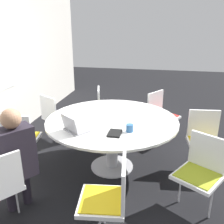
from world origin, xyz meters
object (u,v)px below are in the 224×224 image
chair_5 (106,106)px  laptop (73,127)px  chair_3 (204,137)px  chair_7 (20,136)px  chair_1 (109,195)px  chair_2 (201,168)px  chair_6 (55,115)px  coffee_cup (130,128)px  person_0 (16,154)px  chair_4 (161,112)px  spiral_notebook (115,133)px

chair_5 → laptop: bearing=-13.8°
chair_3 → chair_7: (-0.47, 2.48, 0.00)m
chair_1 → chair_2: same height
chair_2 → chair_6: same height
coffee_cup → chair_2: bearing=-108.0°
chair_5 → chair_7: (-1.49, 0.87, 0.00)m
person_0 → laptop: 0.71m
chair_4 → laptop: 1.90m
spiral_notebook → coffee_cup: 0.19m
chair_3 → person_0: 2.40m
chair_4 → laptop: size_ratio=2.32×
chair_5 → chair_3: bearing=44.2°
person_0 → laptop: bearing=-1.2°
chair_3 → laptop: 1.78m
chair_1 → chair_2: 1.07m
chair_1 → laptop: bearing=31.3°
chair_3 → chair_6: same height
spiral_notebook → coffee_cup: (0.10, -0.16, 0.04)m
chair_5 → chair_7: size_ratio=1.00×
chair_3 → chair_5: size_ratio=1.00×
chair_6 → person_0: bearing=-47.4°
chair_4 → person_0: size_ratio=0.71×
laptop → spiral_notebook: (0.03, -0.49, -0.05)m
chair_1 → chair_7: (0.96, 1.45, 0.00)m
chair_3 → chair_4: (0.89, 0.60, 0.00)m
chair_7 → spiral_notebook: (-0.18, -1.36, 0.25)m
chair_1 → person_0: (0.19, 1.02, 0.20)m
chair_1 → chair_4: size_ratio=1.00×
chair_4 → chair_5: bearing=-63.1°
chair_6 → chair_7: same height
chair_3 → chair_6: bearing=-16.1°
person_0 → coffee_cup: 1.29m
chair_3 → person_0: person_0 is taller
chair_6 → spiral_notebook: size_ratio=4.00×
spiral_notebook → chair_2: bearing=-99.5°
person_0 → laptop: size_ratio=3.28×
chair_7 → person_0: 0.91m
chair_7 → laptop: (-0.22, -0.86, 0.30)m
chair_3 → chair_1: bearing=48.7°
chair_1 → chair_3: size_ratio=1.00×
chair_7 → chair_4: bearing=26.3°
chair_2 → person_0: person_0 is taller
chair_3 → laptop: bearing=17.3°
coffee_cup → chair_1: bearing=175.9°
spiral_notebook → chair_5: bearing=16.3°
person_0 → coffee_cup: person_0 is taller
chair_1 → laptop: size_ratio=2.32×
chair_4 → coffee_cup: (-1.44, 0.36, 0.29)m
chair_2 → chair_7: 2.35m
chair_2 → chair_6: 2.52m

